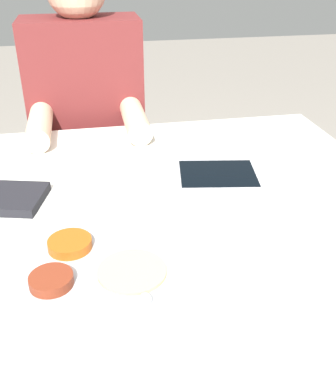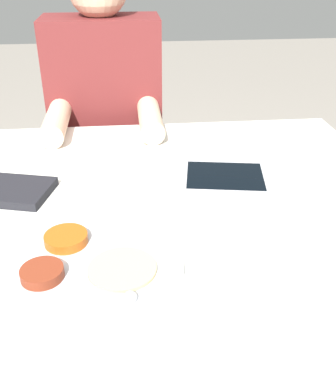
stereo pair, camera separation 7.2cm
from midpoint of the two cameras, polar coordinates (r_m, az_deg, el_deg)
dining_table at (r=1.19m, az=-4.50°, el=-19.08°), size 1.22×1.09×0.76m
thali_tray at (r=0.80m, az=-11.92°, el=-9.86°), size 0.33×0.33×0.03m
red_notebook at (r=1.07m, az=-22.09°, el=-0.81°), size 0.20×0.17×0.02m
tablet_device at (r=1.10m, az=4.47°, el=2.17°), size 0.23×0.20×0.01m
person_diner at (r=1.65m, az=-10.97°, el=4.14°), size 0.37×0.45×1.24m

